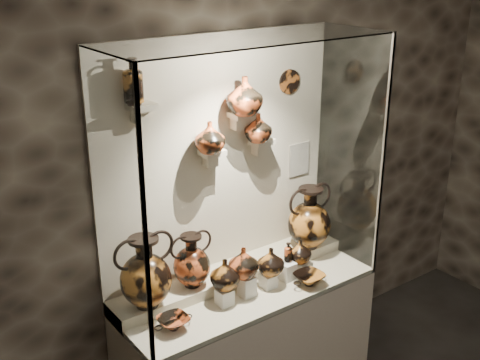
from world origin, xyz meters
The scene contains 36 objects.
wall_back centered at (0.00, 2.50, 1.60)m, with size 5.00×0.02×3.20m, color black.
plinth centered at (0.00, 2.18, 0.40)m, with size 1.70×0.60×0.80m, color #C2B69C.
front_tier centered at (0.00, 2.18, 0.82)m, with size 1.68×0.58×0.03m, color #C1B395.
rear_tier centered at (0.00, 2.35, 0.85)m, with size 1.70×0.25×0.10m, color #C1B395.
back_panel centered at (0.00, 2.50, 1.60)m, with size 1.70×0.03×1.60m, color #C2B69C.
glass_front centered at (0.00, 1.88, 1.60)m, with size 1.70×0.01×1.60m, color white.
glass_left centered at (-0.85, 2.18, 1.60)m, with size 0.01×0.60×1.60m, color white.
glass_right centered at (0.85, 2.18, 1.60)m, with size 0.01×0.60×1.60m, color white.
glass_top centered at (0.00, 2.18, 2.40)m, with size 1.70×0.60×0.01m, color white.
frame_post_left centered at (-0.84, 1.89, 1.60)m, with size 0.02×0.02×1.60m, color gray.
frame_post_right centered at (0.84, 1.89, 1.60)m, with size 0.02×0.02×1.60m, color gray.
pedestal_a centered at (-0.22, 2.13, 0.88)m, with size 0.09×0.09×0.10m, color silver.
pedestal_b centered at (-0.05, 2.13, 0.90)m, with size 0.09×0.09×0.13m, color silver.
pedestal_c centered at (0.12, 2.13, 0.88)m, with size 0.09×0.09×0.09m, color silver.
pedestal_d centered at (0.28, 2.13, 0.89)m, with size 0.09×0.09×0.12m, color silver.
pedestal_e centered at (0.42, 2.13, 0.87)m, with size 0.09×0.09×0.08m, color silver.
bracket_ul centered at (-0.55, 2.42, 2.05)m, with size 0.14×0.12×0.04m, color #C2B69C.
bracket_ca centered at (-0.10, 2.42, 1.70)m, with size 0.14×0.12×0.04m, color #C2B69C.
bracket_cb centered at (0.10, 2.42, 1.90)m, with size 0.10×0.12×0.04m, color #C2B69C.
bracket_cc centered at (0.28, 2.42, 1.70)m, with size 0.14×0.12×0.04m, color #C2B69C.
amphora_left centered at (-0.65, 2.29, 1.12)m, with size 0.35×0.35×0.44m, color #A55F1F, non-canonical shape.
amphora_mid centered at (-0.32, 2.33, 1.07)m, with size 0.28×0.28×0.35m, color #B74920, non-canonical shape.
amphora_right centered at (0.61, 2.29, 1.12)m, with size 0.36×0.36×0.45m, color #A55F1F, non-canonical shape.
jug_a centered at (-0.21, 2.15, 1.03)m, with size 0.18×0.18×0.19m, color #A55F1F.
jug_b centered at (-0.07, 2.15, 1.06)m, with size 0.19×0.19×0.20m, color #B74920.
jug_c centered at (0.13, 2.12, 1.01)m, with size 0.17×0.17×0.18m, color #A55F1F.
jug_e centered at (0.40, 2.15, 0.99)m, with size 0.15×0.15×0.16m, color #A55F1F.
lekythos_small centered at (0.29, 2.15, 1.02)m, with size 0.07×0.07×0.15m, color #B74920, non-canonical shape.
kylix_left centered at (-0.60, 2.09, 0.88)m, with size 0.23×0.19×0.09m, color #B74920, non-canonical shape.
kylix_right centered at (0.35, 1.99, 0.88)m, with size 0.24×0.21×0.10m, color #A55F1F, non-canonical shape.
lekythos_tall centered at (-0.59, 2.41, 2.21)m, with size 0.11×0.11×0.28m, color #A55F1F, non-canonical shape.
ovoid_vase_a centered at (-0.14, 2.38, 1.81)m, with size 0.18×0.18×0.19m, color #B74920.
ovoid_vase_b centered at (0.10, 2.36, 2.03)m, with size 0.22×0.22×0.23m, color #B74920.
ovoid_vase_c centered at (0.22, 2.38, 1.81)m, with size 0.17×0.17×0.18m, color #B74920.
wall_plate centered at (0.54, 2.47, 2.05)m, with size 0.16×0.16×0.02m, color #984E1E.
info_placard centered at (0.66, 2.47, 1.49)m, with size 0.18×0.01×0.23m, color beige.
Camera 1 is at (-2.01, -0.46, 2.84)m, focal length 45.00 mm.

